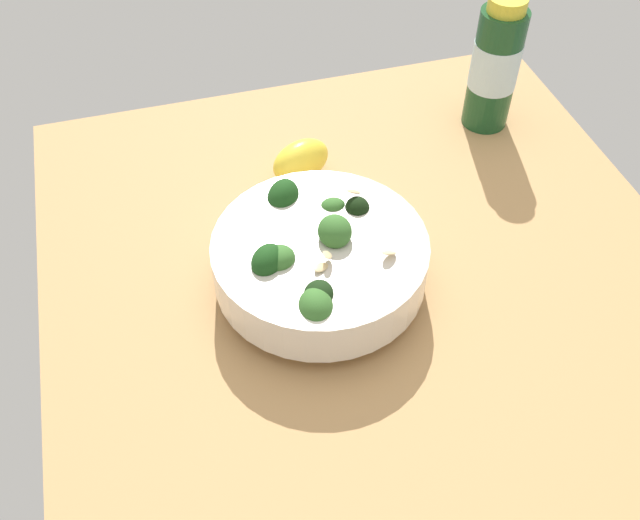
# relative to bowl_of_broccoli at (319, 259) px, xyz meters

# --- Properties ---
(ground_plane) EXTENTS (0.69, 0.69, 0.05)m
(ground_plane) POSITION_rel_bowl_of_broccoli_xyz_m (-0.02, 0.06, -0.07)
(ground_plane) COLOR tan
(bowl_of_broccoli) EXTENTS (0.22, 0.22, 0.10)m
(bowl_of_broccoli) POSITION_rel_bowl_of_broccoli_xyz_m (0.00, 0.00, 0.00)
(bowl_of_broccoli) COLOR silver
(bowl_of_broccoli) RESTS_ON ground_plane
(lemon_wedge) EXTENTS (0.06, 0.08, 0.05)m
(lemon_wedge) POSITION_rel_bowl_of_broccoli_xyz_m (-0.17, 0.03, -0.02)
(lemon_wedge) COLOR yellow
(lemon_wedge) RESTS_ON ground_plane
(bottle_tall) EXTENTS (0.06, 0.06, 0.17)m
(bottle_tall) POSITION_rel_bowl_of_broccoli_xyz_m (-0.21, 0.29, 0.04)
(bottle_tall) COLOR #194723
(bottle_tall) RESTS_ON ground_plane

